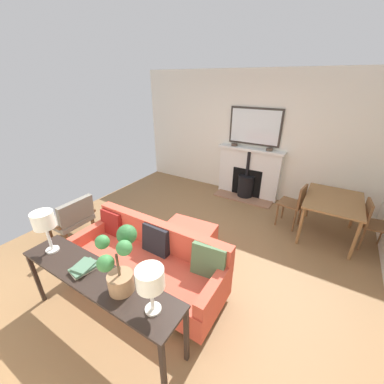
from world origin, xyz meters
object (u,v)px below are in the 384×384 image
at_px(mantel_bowl_far, 269,149).
at_px(ottoman, 188,236).
at_px(dining_table, 333,204).
at_px(dining_chair_near_fireplace, 295,202).
at_px(fireplace, 248,175).
at_px(mantel_bowl_near, 234,145).
at_px(sofa, 149,262).
at_px(table_lamp_far_end, 150,280).
at_px(table_lamp_near_end, 44,222).
at_px(book_stack, 84,267).
at_px(console_table, 97,281).
at_px(armchair_accent, 72,217).
at_px(dining_chair_by_back_wall, 371,221).
at_px(potted_plant, 119,261).

xyz_separation_m(mantel_bowl_far, ottoman, (2.43, -0.52, -0.93)).
xyz_separation_m(dining_table, dining_chair_near_fireplace, (0.01, -0.57, -0.12)).
distance_m(fireplace, mantel_bowl_near, 0.78).
bearing_deg(mantel_bowl_near, sofa, 3.87).
bearing_deg(table_lamp_far_end, fireplace, -172.08).
bearing_deg(table_lamp_near_end, ottoman, 153.86).
height_order(table_lamp_far_end, book_stack, table_lamp_far_end).
distance_m(console_table, dining_table, 3.76).
height_order(armchair_accent, dining_chair_by_back_wall, dining_chair_by_back_wall).
distance_m(ottoman, dining_chair_near_fireplace, 2.06).
relative_size(book_stack, dining_chair_by_back_wall, 0.35).
bearing_deg(fireplace, ottoman, -2.84).
distance_m(dining_chair_near_fireplace, dining_chair_by_back_wall, 1.15).
height_order(dining_table, dining_chair_by_back_wall, dining_chair_by_back_wall).
xyz_separation_m(ottoman, dining_table, (-1.59, 1.88, 0.39)).
bearing_deg(console_table, dining_table, 148.95).
relative_size(fireplace, sofa, 0.70).
distance_m(fireplace, mantel_bowl_far, 0.78).
bearing_deg(dining_chair_by_back_wall, sofa, -45.61).
distance_m(mantel_bowl_near, console_table, 4.09).
height_order(mantel_bowl_far, table_lamp_near_end, table_lamp_near_end).
relative_size(potted_plant, dining_chair_by_back_wall, 0.80).
bearing_deg(dining_chair_by_back_wall, book_stack, -39.74).
bearing_deg(armchair_accent, fireplace, 149.17).
height_order(armchair_accent, dining_table, armchair_accent).
distance_m(armchair_accent, book_stack, 1.81).
bearing_deg(table_lamp_near_end, mantel_bowl_far, 162.04).
bearing_deg(mantel_bowl_near, ottoman, 6.56).
xyz_separation_m(ottoman, table_lamp_near_end, (1.63, -0.80, 0.90)).
bearing_deg(dining_chair_near_fireplace, armchair_accent, -52.57).
height_order(armchair_accent, table_lamp_far_end, table_lamp_far_end).
relative_size(potted_plant, dining_chair_near_fireplace, 0.78).
relative_size(mantel_bowl_far, sofa, 0.07).
bearing_deg(book_stack, sofa, 167.67).
bearing_deg(mantel_bowl_far, fireplace, -87.62).
bearing_deg(dining_chair_near_fireplace, fireplace, -125.10).
xyz_separation_m(mantel_bowl_far, table_lamp_near_end, (4.06, -1.32, -0.03)).
xyz_separation_m(ottoman, dining_chair_near_fireplace, (-1.58, 1.30, 0.26)).
xyz_separation_m(mantel_bowl_far, console_table, (4.06, -0.57, -0.49)).
bearing_deg(table_lamp_far_end, potted_plant, -94.43).
xyz_separation_m(console_table, dining_chair_near_fireplace, (-3.21, 1.36, -0.17)).
height_order(fireplace, book_stack, fireplace).
bearing_deg(book_stack, dining_chair_near_fireplace, 154.59).
bearing_deg(ottoman, console_table, -2.08).
xyz_separation_m(sofa, table_lamp_near_end, (0.76, -0.74, 0.79)).
height_order(mantel_bowl_far, potted_plant, potted_plant).
height_order(mantel_bowl_near, table_lamp_far_end, table_lamp_far_end).
bearing_deg(sofa, fireplace, 176.94).
relative_size(ottoman, dining_table, 0.74).
bearing_deg(potted_plant, book_stack, -86.25).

